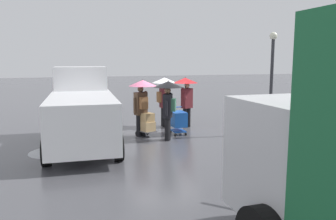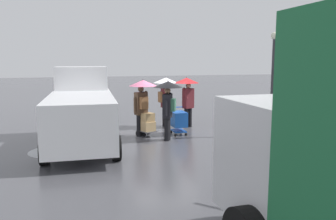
{
  "view_description": "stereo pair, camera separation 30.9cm",
  "coord_description": "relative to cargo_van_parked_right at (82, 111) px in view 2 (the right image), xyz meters",
  "views": [
    {
      "loc": [
        3.74,
        12.44,
        2.87
      ],
      "look_at": [
        0.17,
        0.89,
        1.05
      ],
      "focal_mm": 36.08,
      "sensor_mm": 36.0,
      "label": 1
    },
    {
      "loc": [
        3.44,
        12.53,
        2.87
      ],
      "look_at": [
        0.17,
        0.89,
        1.05
      ],
      "focal_mm": 36.08,
      "sensor_mm": 36.0,
      "label": 2
    }
  ],
  "objects": [
    {
      "name": "hand_dolly_boxes",
      "position": [
        -2.37,
        -0.76,
        -0.66
      ],
      "size": [
        0.75,
        0.85,
        1.32
      ],
      "color": "#515156",
      "rests_on": "ground"
    },
    {
      "name": "pedestrian_white_side",
      "position": [
        -3.52,
        -2.43,
        0.39
      ],
      "size": [
        1.04,
        1.04,
        2.15
      ],
      "color": "black",
      "rests_on": "ground"
    },
    {
      "name": "slush_patch_mid_street",
      "position": [
        -4.92,
        3.08,
        -1.18
      ],
      "size": [
        1.76,
        1.76,
        0.01
      ],
      "primitive_type": "cylinder",
      "color": "#999BA0",
      "rests_on": "ground"
    },
    {
      "name": "cargo_van_parked_right",
      "position": [
        0.0,
        0.0,
        0.0
      ],
      "size": [
        2.38,
        5.42,
        2.6
      ],
      "color": "white",
      "rests_on": "ground"
    },
    {
      "name": "slush_patch_near_cluster",
      "position": [
        0.92,
        0.47,
        -1.18
      ],
      "size": [
        1.5,
        1.5,
        0.01
      ],
      "primitive_type": "cylinder",
      "color": "silver",
      "rests_on": "ground"
    },
    {
      "name": "pedestrian_pink_side",
      "position": [
        -2.98,
        -0.06,
        0.39
      ],
      "size": [
        1.04,
        1.04,
        2.15
      ],
      "color": "black",
      "rests_on": "ground"
    },
    {
      "name": "shopping_cart_vendor",
      "position": [
        -3.62,
        -0.82,
        -0.61
      ],
      "size": [
        0.58,
        0.82,
        1.02
      ],
      "color": "#1951B2",
      "rests_on": "ground"
    },
    {
      "name": "slush_patch_under_van",
      "position": [
        -6.06,
        3.22,
        -1.18
      ],
      "size": [
        2.63,
        2.63,
        0.01
      ],
      "primitive_type": "cylinder",
      "color": "#999BA0",
      "rests_on": "ground"
    },
    {
      "name": "ground_plane",
      "position": [
        -3.21,
        -1.18,
        -1.18
      ],
      "size": [
        90.0,
        90.0,
        0.0
      ],
      "primitive_type": "plane",
      "color": "#4C4C51"
    },
    {
      "name": "pedestrian_black_side",
      "position": [
        -2.23,
        -0.93,
        0.39
      ],
      "size": [
        1.04,
        1.04,
        2.15
      ],
      "color": "black",
      "rests_on": "ground"
    },
    {
      "name": "street_lamp",
      "position": [
        -6.92,
        0.32,
        1.19
      ],
      "size": [
        0.28,
        0.28,
        3.86
      ],
      "color": "#2D2D33",
      "rests_on": "ground"
    },
    {
      "name": "pedestrian_far_side",
      "position": [
        -4.38,
        -2.03,
        0.41
      ],
      "size": [
        1.04,
        1.04,
        2.15
      ],
      "color": "black",
      "rests_on": "ground"
    }
  ]
}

